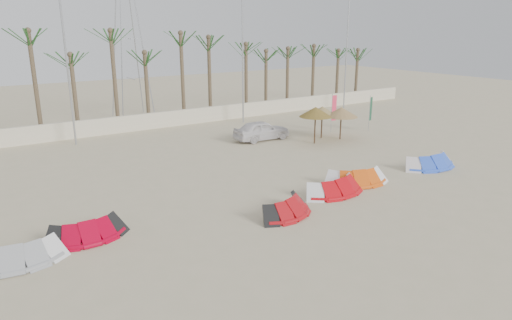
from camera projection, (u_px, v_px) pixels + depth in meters
ground at (334, 222)px, 19.54m from camera, size 120.00×120.00×0.00m
boundary_wall at (147, 121)px, 36.91m from camera, size 60.00×0.30×1.30m
palm_line at (143, 47)px, 36.83m from camera, size 52.00×4.00×7.70m
lamp_b at (67, 62)px, 30.70m from camera, size 1.25×0.14×11.00m
lamp_c at (243, 55)px, 38.16m from camera, size 1.25×0.14×11.00m
lamp_d at (347, 51)px, 44.55m from camera, size 1.25×0.14×11.00m
pylon at (134, 116)px, 42.42m from camera, size 3.00×3.00×14.00m
kite_grey at (12, 251)px, 16.12m from camera, size 3.54×1.95×0.90m
kite_red_left at (85, 227)px, 18.01m from camera, size 3.14×1.57×0.90m
kite_red_mid at (283, 205)px, 20.30m from camera, size 3.33×2.25×0.90m
kite_red_right at (331, 183)px, 23.04m from camera, size 3.79×1.81×0.90m
kite_orange at (353, 175)px, 24.37m from camera, size 3.79×2.49×0.90m
kite_blue at (426, 159)px, 27.21m from camera, size 3.77×1.74×0.90m
parasol_left at (316, 112)px, 32.00m from camera, size 2.31×2.31×2.64m
parasol_mid at (341, 112)px, 33.32m from camera, size 2.42×2.42×2.39m
parasol_right at (322, 111)px, 33.70m from camera, size 2.21×2.21×2.39m
flag_pink at (333, 109)px, 35.75m from camera, size 0.45×0.07×3.07m
flag_green at (371, 110)px, 36.03m from camera, size 0.44×0.16×2.87m
car at (262, 130)px, 33.47m from camera, size 4.28×1.80×1.45m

